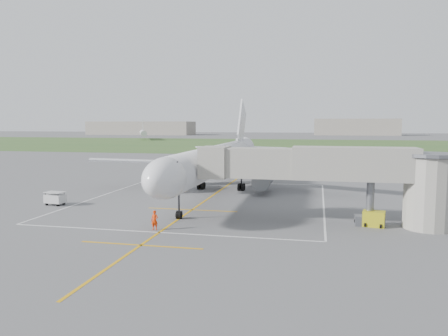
% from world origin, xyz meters
% --- Properties ---
extents(ground, '(700.00, 700.00, 0.00)m').
position_xyz_m(ground, '(0.00, 0.00, 0.00)').
color(ground, '#505052').
rests_on(ground, ground).
extents(grass_strip, '(700.00, 120.00, 0.02)m').
position_xyz_m(grass_strip, '(0.00, 130.00, 0.01)').
color(grass_strip, '#335525').
rests_on(grass_strip, ground).
extents(apron_markings, '(28.20, 60.00, 0.01)m').
position_xyz_m(apron_markings, '(0.00, -5.82, 0.01)').
color(apron_markings, '#D1930C').
rests_on(apron_markings, ground).
extents(airliner, '(38.93, 46.75, 13.52)m').
position_xyz_m(airliner, '(-0.00, 0.75, 4.39)').
color(airliner, silver).
rests_on(airliner, ground).
extents(jet_bridge, '(23.40, 5.00, 7.20)m').
position_xyz_m(jet_bridge, '(15.72, -13.50, 4.74)').
color(jet_bridge, gray).
rests_on(jet_bridge, ground).
extents(gpu_unit, '(2.12, 1.67, 1.43)m').
position_xyz_m(gpu_unit, '(18.33, -13.80, 0.71)').
color(gpu_unit, '#B2AB16').
rests_on(gpu_unit, ground).
extents(baggage_cart, '(2.36, 1.62, 1.52)m').
position_xyz_m(baggage_cart, '(-16.13, -10.66, 0.78)').
color(baggage_cart, '#BBBBBB').
rests_on(baggage_cart, ground).
extents(ramp_worker_nose, '(0.65, 0.43, 1.74)m').
position_xyz_m(ramp_worker_nose, '(-0.70, -19.23, 0.87)').
color(ramp_worker_nose, red).
rests_on(ramp_worker_nose, ground).
extents(ramp_worker_wing, '(1.05, 1.01, 1.70)m').
position_xyz_m(ramp_worker_wing, '(-7.10, 0.25, 0.85)').
color(ramp_worker_wing, orange).
rests_on(ramp_worker_wing, ground).
extents(distant_hangars, '(345.00, 49.00, 12.00)m').
position_xyz_m(distant_hangars, '(-16.15, 265.19, 5.17)').
color(distant_hangars, gray).
rests_on(distant_hangars, ground).
extents(distant_aircraft, '(197.94, 36.01, 8.85)m').
position_xyz_m(distant_aircraft, '(6.29, 176.92, 3.59)').
color(distant_aircraft, silver).
rests_on(distant_aircraft, ground).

